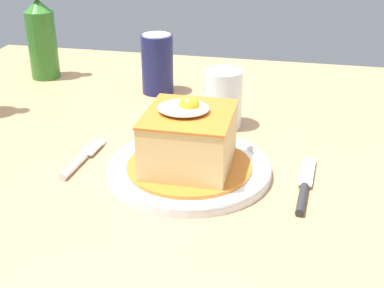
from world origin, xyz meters
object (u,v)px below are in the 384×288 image
Objects in this scene: knife at (304,191)px; beer_bottle_green at (41,34)px; main_plate at (189,168)px; drinking_glass at (223,103)px; fork at (80,160)px; soda_can at (157,64)px.

knife is 0.62× the size of beer_bottle_green.
drinking_glass reaches higher than main_plate.
fork is at bearing -57.33° from beer_bottle_green.
knife is 0.48m from soda_can.
main_plate is at bearing 171.42° from knife.
soda_can is (-0.31, 0.36, 0.06)m from knife.
main_plate is at bearing -67.06° from soda_can.
drinking_glass is at bearing 83.82° from main_plate.
main_plate is 0.17m from fork.
soda_can reaches higher than knife.
fork is at bearing -178.53° from main_plate.
drinking_glass is (0.44, -0.19, -0.05)m from beer_bottle_green.
soda_can is at bearing 112.94° from main_plate.
main_plate is 1.49× the size of knife.
knife is 1.34× the size of soda_can.
beer_bottle_green is at bearing 145.66° from knife.
main_plate is 0.17m from knife.
knife is at bearing -54.89° from drinking_glass.
fork is 0.35m from knife.
knife is (0.35, -0.02, 0.00)m from fork.
fork is 0.28m from drinking_glass.
fork is 0.53× the size of beer_bottle_green.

